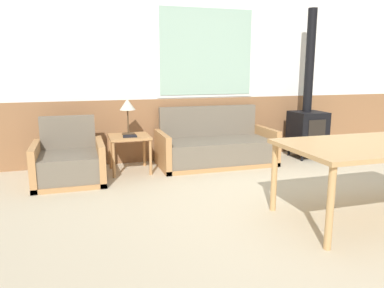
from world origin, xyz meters
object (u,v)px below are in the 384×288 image
(armchair, at_px, (69,164))
(table_lamp, at_px, (127,107))
(side_table, at_px, (129,141))
(dining_table, at_px, (379,150))
(couch, at_px, (215,148))
(wood_stove, at_px, (308,121))

(armchair, bearing_deg, table_lamp, 14.62)
(side_table, height_order, table_lamp, table_lamp)
(armchair, height_order, dining_table, armchair)
(dining_table, bearing_deg, couch, 107.57)
(side_table, relative_size, dining_table, 0.30)
(table_lamp, relative_size, wood_stove, 0.22)
(table_lamp, distance_m, dining_table, 3.16)
(couch, height_order, wood_stove, wood_stove)
(side_table, bearing_deg, wood_stove, 0.52)
(dining_table, bearing_deg, wood_stove, 70.87)
(armchair, relative_size, dining_table, 0.48)
(armchair, relative_size, wood_stove, 0.37)
(table_lamp, bearing_deg, armchair, -156.53)
(armchair, height_order, table_lamp, table_lamp)
(armchair, height_order, wood_stove, wood_stove)
(side_table, relative_size, wood_stove, 0.24)
(side_table, bearing_deg, dining_table, -48.85)
(couch, relative_size, table_lamp, 3.45)
(couch, distance_m, wood_stove, 1.60)
(wood_stove, bearing_deg, table_lamp, 178.59)
(armchair, bearing_deg, dining_table, -45.04)
(couch, relative_size, dining_table, 0.95)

